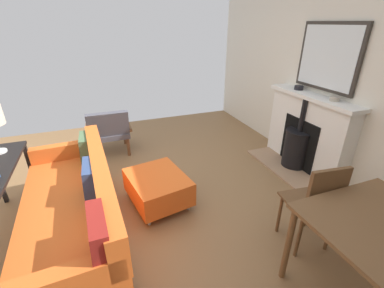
# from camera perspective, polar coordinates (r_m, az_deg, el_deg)

# --- Properties ---
(ground_plane) EXTENTS (5.07, 5.62, 0.01)m
(ground_plane) POSITION_cam_1_polar(r_m,az_deg,el_deg) (3.25, -10.10, -12.23)
(ground_plane) COLOR olive
(wall_left) EXTENTS (0.12, 5.62, 2.79)m
(wall_left) POSITION_cam_1_polar(r_m,az_deg,el_deg) (3.92, 28.56, 14.24)
(wall_left) COLOR beige
(wall_left) RESTS_ON ground
(fireplace) EXTENTS (0.65, 1.43, 1.08)m
(fireplace) POSITION_cam_1_polar(r_m,az_deg,el_deg) (4.02, 23.53, 1.64)
(fireplace) COLOR #9E7A5B
(fireplace) RESTS_ON ground
(mirror_over_mantel) EXTENTS (0.04, 0.93, 0.83)m
(mirror_over_mantel) POSITION_cam_1_polar(r_m,az_deg,el_deg) (3.85, 27.83, 16.59)
(mirror_over_mantel) COLOR #2D2823
(mantel_bowl_near) EXTENTS (0.13, 0.13, 0.06)m
(mantel_bowl_near) POSITION_cam_1_polar(r_m,az_deg,el_deg) (4.07, 22.54, 11.46)
(mantel_bowl_near) COLOR black
(mantel_bowl_near) RESTS_ON fireplace
(mantel_bowl_far) EXTENTS (0.11, 0.11, 0.05)m
(mantel_bowl_far) POSITION_cam_1_polar(r_m,az_deg,el_deg) (3.65, 28.97, 8.78)
(mantel_bowl_far) COLOR #9E9384
(mantel_bowl_far) RESTS_ON fireplace
(sofa) EXTENTS (0.90, 2.06, 0.83)m
(sofa) POSITION_cam_1_polar(r_m,az_deg,el_deg) (2.74, -24.32, -13.06)
(sofa) COLOR #B2B2B7
(sofa) RESTS_ON ground
(ottoman) EXTENTS (0.72, 0.82, 0.37)m
(ottoman) POSITION_cam_1_polar(r_m,az_deg,el_deg) (3.05, -7.57, -9.30)
(ottoman) COLOR #B2B2B7
(ottoman) RESTS_ON ground
(armchair_accent) EXTENTS (0.68, 0.61, 0.77)m
(armchair_accent) POSITION_cam_1_polar(r_m,az_deg,el_deg) (4.25, -17.90, 2.94)
(armchair_accent) COLOR brown
(armchair_accent) RESTS_ON ground
(dining_chair_near_fireplace) EXTENTS (0.45, 0.45, 0.91)m
(dining_chair_near_fireplace) POSITION_cam_1_polar(r_m,az_deg,el_deg) (2.55, 25.74, -11.30)
(dining_chair_near_fireplace) COLOR brown
(dining_chair_near_fireplace) RESTS_ON ground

